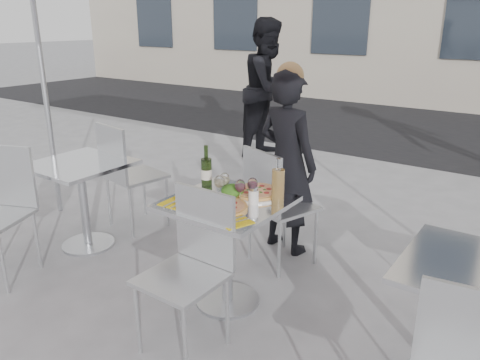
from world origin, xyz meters
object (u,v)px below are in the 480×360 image
Objects in this scene: wineglass_red_a at (240,187)px; side_table_right at (477,307)px; chair_near at (193,258)px; wine_bottle at (206,171)px; woman_diner at (287,163)px; pizza_far at (256,192)px; chair_far at (273,198)px; napkin_left at (177,203)px; side_chair_lfar at (125,168)px; wineglass_white_b at (225,180)px; sugar_shaker at (254,196)px; side_chair_lnear at (1,201)px; main_table at (227,231)px; wineglass_red_b at (253,185)px; salad_plate at (232,192)px; napkin_right at (234,221)px; pizza_near at (221,207)px; pedestrian_a at (269,89)px; carafe at (278,185)px; wineglass_white_a at (219,182)px; side_table_left at (82,187)px.

side_table_right is at bearing -0.91° from wineglass_red_a.
wine_bottle reaches higher than chair_near.
woman_diner reaches higher than pizza_far.
napkin_left is (-0.21, -0.84, 0.19)m from chair_far.
side_chair_lfar reaches higher than wineglass_white_b.
woman_diner is 9.56× the size of wineglass_red_a.
chair_near is 0.56m from sugar_shaker.
side_table_right is 0.77× the size of side_chair_lnear.
side_chair_lnear is 9.11× the size of sugar_shaker.
side_table_right is at bearing 5.19° from napkin_left.
main_table is at bearing -47.36° from wineglass_white_b.
wine_bottle is at bearing 173.24° from wineglass_red_b.
main_table is 0.34m from wineglass_white_b.
salad_plate is at bearing 173.50° from sugar_shaker.
pizza_far is 1.20× the size of wine_bottle.
napkin_right is (1.69, -0.68, 0.16)m from side_chair_lfar.
wineglass_red_a is at bearing -90.44° from pizza_far.
napkin_right is at bearing -4.71° from napkin_left.
pizza_far reaches higher than side_table_right.
side_chair_lfar is at bearing 150.02° from napkin_left.
chair_far is 2.91× the size of pizza_near.
woman_diner reaches higher than pizza_near.
wine_bottle reaches higher than napkin_right.
side_chair_lnear is at bearing -163.57° from pizza_near.
wineglass_red_a is 1.00× the size of wineglass_red_b.
side_chair_lfar is 1.47m from wineglass_white_b.
pedestrian_a is at bearing 111.39° from napkin_left.
carafe is at bearing -178.35° from side_chair_lfar.
pizza_near is at bearing -68.66° from main_table.
sugar_shaker is 0.68× the size of wineglass_white_a.
side_chair_lfar is 4.98× the size of napkin_left.
chair_far is at bearing 108.61° from sugar_shaker.
main_table is 2.59× the size of carafe.
wineglass_red_b is (0.20, 0.08, 0.00)m from wineglass_white_a.
wineglass_white_b is (-0.00, 0.06, 0.00)m from wineglass_white_a.
pedestrian_a is 3.55m from wine_bottle.
wineglass_red_b is (0.16, -0.53, 0.29)m from chair_far.
chair_far is 1.07m from chair_near.
side_table_left is 3.24× the size of napkin_right.
side_chair_lnear reaches higher than sugar_shaker.
woman_diner is 0.95m from wineglass_red_a.
side_chair_lnear is at bearing -156.82° from salad_plate.
napkin_left is at bearing -162.40° from napkin_right.
woman_diner reaches higher than chair_near.
wineglass_white_a reaches higher than sugar_shaker.
side_chair_lfar is at bearing 166.65° from sugar_shaker.
carafe is at bearing 102.48° from napkin_right.
sugar_shaker is (-1.33, 0.06, 0.26)m from side_table_right.
sugar_shaker is at bearing -6.50° from salad_plate.
main_table is 2.11× the size of pizza_far.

